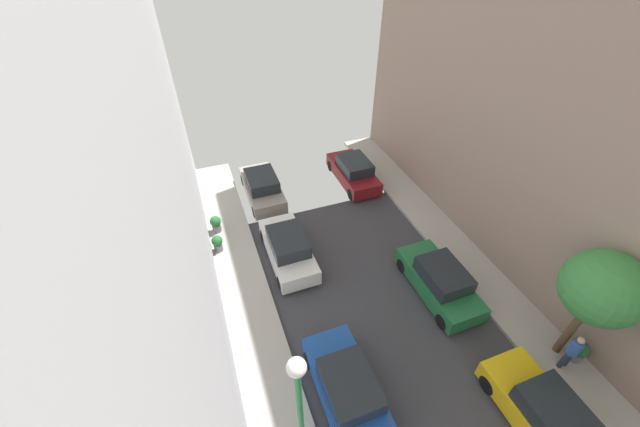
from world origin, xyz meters
TOP-DOWN VIEW (x-y plane):
  - parked_car_left_1 at (-2.70, 6.05)m, footprint 1.78×4.20m
  - parked_car_left_2 at (-2.70, 12.90)m, footprint 1.78×4.20m
  - parked_car_left_3 at (-2.70, 17.96)m, footprint 1.78×4.20m
  - parked_car_right_2 at (2.70, 3.13)m, footprint 1.78×4.20m
  - parked_car_right_3 at (2.70, 8.86)m, footprint 1.78×4.20m
  - parked_car_right_4 at (2.70, 17.63)m, footprint 1.78×4.20m
  - pedestrian at (4.95, 4.44)m, footprint 0.40×0.36m
  - street_tree_1 at (5.25, 4.97)m, footprint 2.46×2.46m
  - potted_plant_2 at (5.59, 4.50)m, footprint 0.57×0.57m
  - potted_plant_3 at (-5.55, 15.87)m, footprint 0.54×0.54m
  - potted_plant_4 at (-5.68, 14.47)m, footprint 0.51×0.51m
  - lamp_post at (-4.60, 4.91)m, footprint 0.44×0.44m

SIDE VIEW (x-z plane):
  - potted_plant_2 at x=5.59m, z-range 0.18..1.06m
  - potted_plant_4 at x=-5.68m, z-range 0.19..1.06m
  - potted_plant_3 at x=-5.55m, z-range 0.19..1.09m
  - parked_car_left_1 at x=-2.70m, z-range -0.06..1.50m
  - parked_car_left_2 at x=-2.70m, z-range -0.06..1.50m
  - parked_car_left_3 at x=-2.70m, z-range -0.06..1.50m
  - parked_car_right_2 at x=2.70m, z-range -0.06..1.50m
  - parked_car_right_3 at x=2.70m, z-range -0.06..1.50m
  - parked_car_right_4 at x=2.70m, z-range -0.06..1.50m
  - pedestrian at x=4.95m, z-range 0.21..1.93m
  - street_tree_1 at x=5.25m, z-range 1.30..6.11m
  - lamp_post at x=-4.60m, z-range 1.03..6.59m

